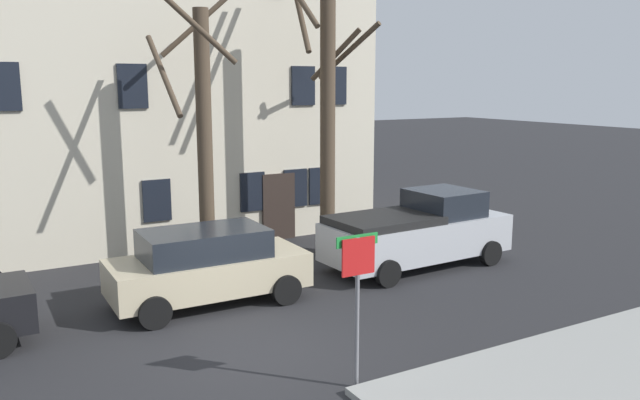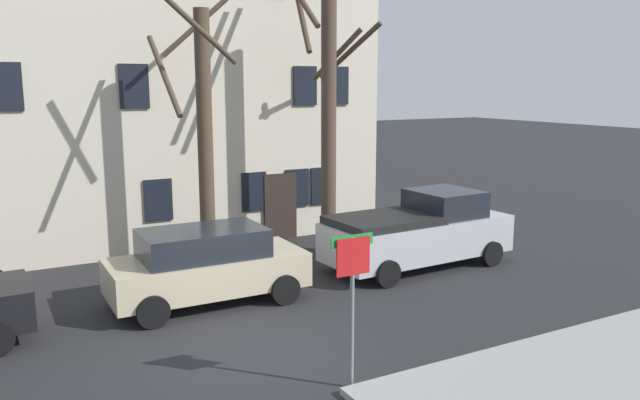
{
  "view_description": "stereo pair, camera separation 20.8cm",
  "coord_description": "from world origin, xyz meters",
  "px_view_note": "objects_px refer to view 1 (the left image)",
  "views": [
    {
      "loc": [
        -4.54,
        -10.33,
        4.89
      ],
      "look_at": [
        3.38,
        3.56,
        1.96
      ],
      "focal_mm": 35.9,
      "sensor_mm": 36.0,
      "label": 1
    },
    {
      "loc": [
        -4.36,
        -10.43,
        4.89
      ],
      "look_at": [
        3.38,
        3.56,
        1.96
      ],
      "focal_mm": 35.9,
      "sensor_mm": 36.0,
      "label": 2
    }
  ],
  "objects_px": {
    "tree_bare_mid": "(326,106)",
    "building_main": "(144,55)",
    "car_beige_wagon": "(207,265)",
    "tree_bare_near": "(203,131)",
    "pickup_truck_silver": "(419,231)",
    "street_sign_pole": "(358,282)"
  },
  "relations": [
    {
      "from": "car_beige_wagon",
      "to": "pickup_truck_silver",
      "type": "bearing_deg",
      "value": 0.32
    },
    {
      "from": "street_sign_pole",
      "to": "car_beige_wagon",
      "type": "bearing_deg",
      "value": 97.84
    },
    {
      "from": "tree_bare_near",
      "to": "car_beige_wagon",
      "type": "distance_m",
      "value": 3.92
    },
    {
      "from": "car_beige_wagon",
      "to": "street_sign_pole",
      "type": "bearing_deg",
      "value": -82.16
    },
    {
      "from": "car_beige_wagon",
      "to": "street_sign_pole",
      "type": "relative_size",
      "value": 1.71
    },
    {
      "from": "tree_bare_mid",
      "to": "street_sign_pole",
      "type": "relative_size",
      "value": 3.21
    },
    {
      "from": "tree_bare_near",
      "to": "pickup_truck_silver",
      "type": "xyz_separation_m",
      "value": [
        5.06,
        -2.58,
        -2.7
      ]
    },
    {
      "from": "tree_bare_near",
      "to": "street_sign_pole",
      "type": "distance_m",
      "value": 7.9
    },
    {
      "from": "pickup_truck_silver",
      "to": "tree_bare_near",
      "type": "bearing_deg",
      "value": 153.03
    },
    {
      "from": "tree_bare_mid",
      "to": "car_beige_wagon",
      "type": "bearing_deg",
      "value": -150.72
    },
    {
      "from": "tree_bare_near",
      "to": "street_sign_pole",
      "type": "xyz_separation_m",
      "value": [
        -0.21,
        -7.67,
        -1.87
      ]
    },
    {
      "from": "building_main",
      "to": "car_beige_wagon",
      "type": "relative_size",
      "value": 3.23
    },
    {
      "from": "tree_bare_mid",
      "to": "building_main",
      "type": "bearing_deg",
      "value": 125.02
    },
    {
      "from": "building_main",
      "to": "car_beige_wagon",
      "type": "distance_m",
      "value": 9.29
    },
    {
      "from": "tree_bare_near",
      "to": "pickup_truck_silver",
      "type": "relative_size",
      "value": 1.39
    },
    {
      "from": "tree_bare_near",
      "to": "tree_bare_mid",
      "type": "bearing_deg",
      "value": -0.77
    },
    {
      "from": "car_beige_wagon",
      "to": "pickup_truck_silver",
      "type": "relative_size",
      "value": 0.83
    },
    {
      "from": "pickup_truck_silver",
      "to": "street_sign_pole",
      "type": "height_order",
      "value": "street_sign_pole"
    },
    {
      "from": "tree_bare_mid",
      "to": "street_sign_pole",
      "type": "xyz_separation_m",
      "value": [
        -3.87,
        -7.62,
        -2.44
      ]
    },
    {
      "from": "pickup_truck_silver",
      "to": "building_main",
      "type": "bearing_deg",
      "value": 123.16
    },
    {
      "from": "car_beige_wagon",
      "to": "tree_bare_near",
      "type": "bearing_deg",
      "value": 70.86
    },
    {
      "from": "building_main",
      "to": "tree_bare_mid",
      "type": "distance_m",
      "value": 6.64
    }
  ]
}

